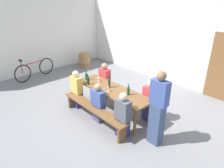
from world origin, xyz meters
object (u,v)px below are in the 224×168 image
Objects in this scene: wine_bottle_1 at (128,91)px; wine_glass_1 at (98,77)px; standing_host at (158,110)px; wine_barrel at (85,60)px; wine_bottle_0 at (88,81)px; seated_guest_near_1 at (98,104)px; seated_guest_far_1 at (149,101)px; seated_guest_near_0 at (77,90)px; wine_bottle_2 at (109,83)px; parked_bicycle_0 at (35,69)px; wooden_door at (224,68)px; bench_near at (93,110)px; wine_glass_0 at (108,87)px; seated_guest_near_2 at (123,116)px; tasting_table at (112,92)px; wine_bottle_3 at (86,76)px; bench_far at (128,94)px; seated_guest_far_0 at (105,81)px.

wine_glass_1 is (-1.20, -0.01, 0.02)m from wine_bottle_1.
standing_host is 2.66× the size of wine_barrel.
wine_bottle_0 is 1.28m from wine_bottle_1.
seated_guest_near_1 is 1.34m from seated_guest_far_1.
standing_host reaches higher than seated_guest_near_0.
wine_bottle_2 reaches higher than parked_bicycle_0.
wooden_door is at bearing -36.23° from seated_guest_near_0.
seated_guest_near_0 reaches higher than wine_bottle_2.
seated_guest_near_1 is at bearing -90.00° from seated_guest_near_0.
wine_bottle_2 is 0.53m from wine_glass_1.
wine_glass_0 reaches higher than bench_near.
wine_bottle_1 is at bearing -68.85° from seated_guest_near_0.
wine_bottle_0 is 1.66m from seated_guest_near_2.
tasting_table is 7.95× the size of wine_bottle_3.
wine_bottle_1 is at bearing -110.63° from wooden_door.
wine_bottle_1 is 1.57× the size of wine_glass_0.
bench_near is 1.04m from wine_bottle_1.
bench_near is at bearing -104.93° from parked_bicycle_0.
standing_host is (2.27, 0.17, -0.03)m from wine_bottle_0.
seated_guest_near_2 reaches higher than seated_guest_near_0.
wine_bottle_2 is 1.80× the size of wine_glass_0.
wooden_door is at bearing -91.91° from standing_host.
wine_bottle_0 is 0.49m from seated_guest_near_0.
seated_guest_near_0 is at bearing -142.06° from wine_bottle_0.
wine_bottle_0 is 0.27× the size of seated_guest_near_2.
bench_far is 7.62× the size of wine_bottle_3.
seated_guest_far_1 is (0.86, 0.68, -0.34)m from wine_glass_0.
seated_guest_near_0 is at bearing -102.82° from parked_bicycle_0.
seated_guest_near_1 is 0.62× the size of standing_host.
seated_guest_far_1 reaches higher than wine_bottle_1.
seated_guest_far_0 is at bearing -134.76° from wooden_door.
seated_guest_far_1 is (1.91, 0.64, -0.32)m from wine_bottle_3.
wine_bottle_1 is 0.56m from wine_glass_0.
bench_near is 1.00× the size of bench_far.
seated_guest_far_0 is at bearing 127.75° from bench_near.
wooden_door is 11.05× the size of wine_glass_0.
parked_bicycle_0 is at bearing 90.02° from seated_guest_near_0.
wine_bottle_1 is 0.99× the size of wine_bottle_3.
wine_bottle_1 is 0.26× the size of seated_guest_far_1.
wooden_door reaches higher than wine_glass_0.
seated_guest_near_1 reaches higher than wine_barrel.
wine_bottle_2 is at bearing -57.88° from seated_guest_near_0.
tasting_table is 0.73m from bench_near.
wine_glass_1 is at bearing 161.82° from wine_glass_0.
wine_bottle_0 is 0.35m from wine_glass_1.
wine_bottle_0 reaches higher than wine_bottle_1.
wooden_door reaches higher than parked_bicycle_0.
seated_guest_near_1 is 1.63m from standing_host.
wine_bottle_3 is 1.99m from seated_guest_near_2.
bench_near is 1.98× the size of seated_guest_far_0.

